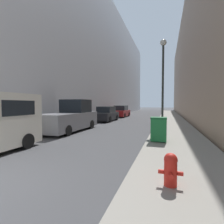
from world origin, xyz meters
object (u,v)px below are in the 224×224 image
Objects in this scene: fire_hydrant at (171,169)px; parked_sedan_near at (106,114)px; parked_sedan_far at (121,112)px; pickup_truck at (71,118)px; lamppost at (163,74)px; trash_bin at (159,129)px.

fire_hydrant is 0.17× the size of parked_sedan_near.
parked_sedan_near is 6.71m from parked_sedan_far.
pickup_truck is 1.13× the size of parked_sedan_far.
fire_hydrant is 9.91m from lamppost.
lamppost is 1.34× the size of parked_sedan_far.
trash_bin is at bearing -58.31° from parked_sedan_near.
parked_sedan_far reaches higher than fire_hydrant.
lamppost reaches higher than parked_sedan_near.
parked_sedan_near reaches higher than fire_hydrant.
lamppost is 13.57m from parked_sedan_far.
parked_sedan_near is (-6.44, 14.24, 0.24)m from fire_hydrant.
parked_sedan_near is (0.03, 7.39, -0.17)m from pickup_truck.
parked_sedan_far is at bearing 110.18° from trash_bin.
pickup_truck is (-6.08, -2.42, -3.08)m from lamppost.
lamppost is at bearing 89.46° from trash_bin.
pickup_truck is at bearing -90.26° from parked_sedan_near.
lamppost reaches higher than fire_hydrant.
pickup_truck reaches higher than trash_bin.
parked_sedan_far is (-6.48, 20.95, 0.27)m from fire_hydrant.
pickup_truck is 1.27× the size of parked_sedan_near.
parked_sedan_far is (-6.04, 16.43, 0.05)m from trash_bin.
lamppost is 1.19× the size of pickup_truck.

